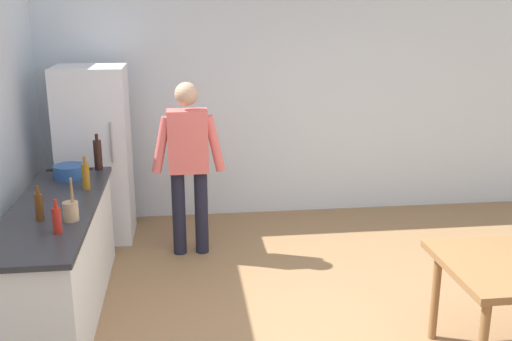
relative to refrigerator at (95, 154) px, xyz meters
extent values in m
cube|color=silver|center=(1.90, 0.60, 0.45)|extent=(6.40, 0.12, 2.70)
cube|color=white|center=(-0.10, -1.60, -0.47)|extent=(0.60, 2.12, 0.86)
cube|color=#2D2D33|center=(-0.10, -1.60, -0.02)|extent=(0.64, 2.20, 0.04)
cube|color=white|center=(0.00, 0.00, 0.00)|extent=(0.70, 0.64, 1.80)
cylinder|color=#B2B2B7|center=(0.22, -0.34, 0.20)|extent=(0.02, 0.02, 0.40)
cylinder|color=#1E1E2D|center=(0.84, -0.55, -0.48)|extent=(0.13, 0.13, 0.84)
cylinder|color=#1E1E2D|center=(1.06, -0.55, -0.48)|extent=(0.13, 0.13, 0.84)
cube|color=#E56660|center=(0.95, -0.55, 0.24)|extent=(0.38, 0.22, 0.60)
sphere|color=tan|center=(0.95, -0.55, 0.69)|extent=(0.22, 0.22, 0.22)
cylinder|color=#E56660|center=(0.70, -0.59, 0.22)|extent=(0.20, 0.09, 0.55)
cylinder|color=#E56660|center=(1.20, -0.59, 0.22)|extent=(0.20, 0.09, 0.55)
cylinder|color=olive|center=(2.70, -2.35, -0.55)|extent=(0.06, 0.06, 0.70)
cylinder|color=#285193|center=(-0.10, -0.85, 0.06)|extent=(0.28, 0.28, 0.12)
cube|color=black|center=(-0.27, -0.85, 0.08)|extent=(0.06, 0.03, 0.02)
cube|color=black|center=(0.07, -0.85, 0.08)|extent=(0.06, 0.03, 0.02)
cylinder|color=tan|center=(0.09, -1.94, 0.07)|extent=(0.11, 0.11, 0.14)
cylinder|color=olive|center=(0.11, -1.94, 0.21)|extent=(0.02, 0.05, 0.22)
cylinder|color=olive|center=(0.11, -1.95, 0.21)|extent=(0.02, 0.04, 0.22)
cylinder|color=#B22319|center=(0.04, -2.18, 0.09)|extent=(0.06, 0.06, 0.18)
cylinder|color=#B22319|center=(0.04, -2.18, 0.21)|extent=(0.02, 0.02, 0.06)
cylinder|color=black|center=(0.11, -0.59, 0.14)|extent=(0.08, 0.08, 0.28)
cylinder|color=black|center=(0.11, -0.59, 0.31)|extent=(0.03, 0.03, 0.06)
cylinder|color=#5B3314|center=(-0.13, -1.90, 0.10)|extent=(0.06, 0.06, 0.20)
cylinder|color=#5B3314|center=(-0.13, -1.90, 0.23)|extent=(0.02, 0.02, 0.06)
cylinder|color=#996619|center=(0.09, -1.19, 0.11)|extent=(0.06, 0.06, 0.22)
cylinder|color=#996619|center=(0.09, -1.19, 0.25)|extent=(0.03, 0.03, 0.06)
camera|label=1|loc=(0.92, -6.08, 1.52)|focal=41.70mm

